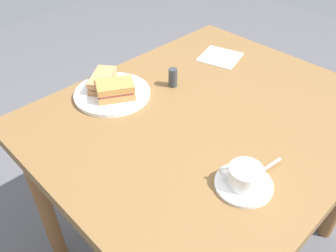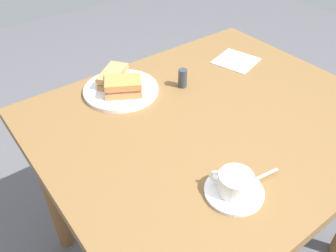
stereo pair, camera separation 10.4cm
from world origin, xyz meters
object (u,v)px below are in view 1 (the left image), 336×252
dining_table (206,134)px  coffee_saucer (244,184)px  salt_shaker (173,78)px  sandwich_back (103,81)px  coffee_cup (245,175)px  sandwich_plate (112,94)px  sandwich_front (116,90)px  spoon (264,169)px  napkin (220,57)px

dining_table → coffee_saucer: 0.33m
salt_shaker → coffee_saucer: bearing=65.9°
sandwich_back → salt_shaker: 0.25m
coffee_saucer → coffee_cup: (0.00, -0.00, 0.03)m
sandwich_plate → coffee_cup: coffee_cup is taller
sandwich_front → sandwich_back: 0.08m
salt_shaker → spoon: bearing=74.8°
coffee_cup → spoon: size_ratio=1.07×
dining_table → sandwich_back: 0.41m
sandwich_plate → salt_shaker: 0.22m
coffee_cup → napkin: (-0.50, -0.48, -0.04)m
sandwich_back → napkin: size_ratio=1.00×
sandwich_plate → spoon: bearing=96.5°
coffee_cup → salt_shaker: salt_shaker is taller
dining_table → salt_shaker: 0.24m
sandwich_back → napkin: (-0.48, 0.14, -0.04)m
sandwich_front → coffee_saucer: sandwich_front is taller
sandwich_front → napkin: bearing=173.5°
dining_table → sandwich_front: sandwich_front is taller
sandwich_back → salt_shaker: bearing=141.6°
sandwich_back → sandwich_plate: bearing=89.8°
sandwich_back → spoon: (-0.07, 0.63, -0.02)m
sandwich_plate → napkin: size_ratio=1.76×
spoon → coffee_cup: bearing=-8.2°
sandwich_plate → napkin: (-0.48, 0.09, -0.01)m
sandwich_plate → sandwich_back: size_ratio=1.76×
sandwich_back → salt_shaker: (-0.19, 0.15, -0.00)m
salt_shaker → dining_table: bearing=80.5°
spoon → napkin: 0.64m
sandwich_plate → salt_shaker: bearing=151.9°
sandwich_front → napkin: sandwich_front is taller
salt_shaker → sandwich_plate: bearing=-28.1°
sandwich_front → dining_table: bearing=122.2°
dining_table → sandwich_back: sandwich_back is taller
dining_table → salt_shaker: bearing=-99.5°
coffee_saucer → sandwich_front: bearing=-90.6°
coffee_saucer → spoon: 0.08m
sandwich_front → coffee_cup: (0.01, 0.53, -0.00)m
spoon → salt_shaker: 0.49m
sandwich_back → coffee_cup: 0.62m
dining_table → napkin: size_ratio=7.26×
sandwich_back → sandwich_front: bearing=84.8°
dining_table → napkin: (-0.32, -0.21, 0.10)m
sandwich_back → spoon: sandwich_back is taller
sandwich_plate → sandwich_front: 0.05m
sandwich_plate → coffee_saucer: 0.57m
dining_table → sandwich_back: (0.16, -0.35, 0.13)m
sandwich_back → salt_shaker: size_ratio=2.19×
sandwich_plate → sandwich_back: sandwich_back is taller
sandwich_plate → coffee_saucer: size_ratio=1.75×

